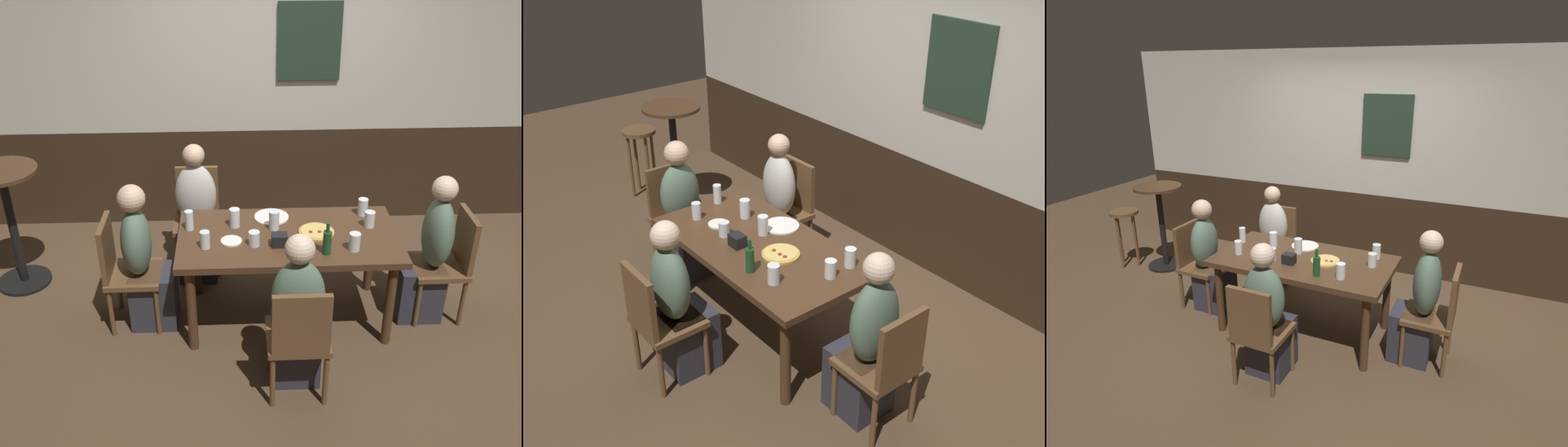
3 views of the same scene
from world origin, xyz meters
TOP-DOWN VIEW (x-y plane):
  - ground_plane at (0.00, 0.00)m, footprint 12.00×12.00m
  - wall_back at (0.00, 1.65)m, footprint 6.40×0.13m
  - dining_table at (0.00, 0.00)m, footprint 1.61×0.84m
  - chair_mid_near at (0.00, -0.84)m, footprint 0.40×0.40m
  - chair_left_far at (-0.71, 0.84)m, footprint 0.40×0.40m
  - chair_head_west at (-1.22, 0.00)m, footprint 0.40×0.40m
  - chair_head_east at (1.22, 0.00)m, footprint 0.40×0.40m
  - person_mid_near at (0.00, -0.67)m, footprint 0.34×0.37m
  - person_left_far at (-0.71, 0.67)m, footprint 0.34×0.37m
  - person_head_west at (-1.06, 0.00)m, footprint 0.37×0.34m
  - person_head_east at (1.06, 0.00)m, footprint 0.37×0.34m
  - pizza at (0.21, 0.02)m, footprint 0.26×0.26m
  - tumbler_water at (0.61, 0.10)m, footprint 0.08×0.08m
  - pint_glass_stout at (0.60, 0.29)m, footprint 0.08×0.08m
  - beer_glass_tall at (-0.39, 0.15)m, footprint 0.08×0.08m
  - pint_glass_amber at (-0.72, 0.12)m, footprint 0.06×0.06m
  - pint_glass_pale at (0.44, -0.22)m, footprint 0.08×0.08m
  - tumbler_short at (-0.60, -0.15)m, footprint 0.07×0.07m
  - beer_glass_half at (-0.25, -0.13)m, footprint 0.08×0.08m
  - highball_clear at (-0.10, 0.10)m, footprint 0.08×0.08m
  - beer_bottle_green at (0.24, -0.26)m, footprint 0.06×0.06m
  - plate_white_large at (-0.11, 0.27)m, footprint 0.26×0.26m
  - plate_white_small at (-0.42, -0.08)m, footprint 0.15×0.15m
  - condiment_caddy at (-0.08, -0.14)m, footprint 0.11×0.09m
  - side_bar_table at (-2.20, 0.57)m, footprint 0.56×0.56m
  - bar_stool at (-2.65, 0.42)m, footprint 0.34×0.34m

SIDE VIEW (x-z plane):
  - ground_plane at x=0.00m, z-range 0.00..0.00m
  - person_mid_near at x=0.00m, z-range -0.09..1.07m
  - person_left_far at x=-0.71m, z-range -0.09..1.08m
  - person_head_west at x=-1.06m, z-range -0.09..1.07m
  - chair_mid_near at x=0.00m, z-range 0.06..0.94m
  - chair_left_far at x=-0.71m, z-range 0.06..0.94m
  - chair_head_west at x=-1.22m, z-range 0.06..0.94m
  - chair_head_east at x=1.22m, z-range 0.06..0.94m
  - person_head_east at x=1.06m, z-range -0.09..1.09m
  - bar_stool at x=-2.65m, z-range 0.20..0.92m
  - side_bar_table at x=-2.20m, z-range 0.09..1.14m
  - dining_table at x=0.00m, z-range 0.28..1.02m
  - plate_white_large at x=-0.11m, z-range 0.74..0.75m
  - plate_white_small at x=-0.42m, z-range 0.74..0.75m
  - pizza at x=0.21m, z-range 0.74..0.77m
  - condiment_caddy at x=-0.08m, z-range 0.74..0.83m
  - beer_glass_half at x=-0.25m, z-range 0.73..0.84m
  - tumbler_water at x=0.61m, z-range 0.73..0.85m
  - tumbler_short at x=-0.60m, z-range 0.73..0.86m
  - pint_glass_stout at x=0.60m, z-range 0.73..0.86m
  - pint_glass_pale at x=0.44m, z-range 0.73..0.86m
  - highball_clear at x=-0.10m, z-range 0.73..0.88m
  - beer_glass_tall at x=-0.39m, z-range 0.73..0.88m
  - pint_glass_amber at x=-0.72m, z-range 0.73..0.88m
  - beer_bottle_green at x=0.24m, z-range 0.71..0.95m
  - wall_back at x=0.00m, z-range 0.00..2.60m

